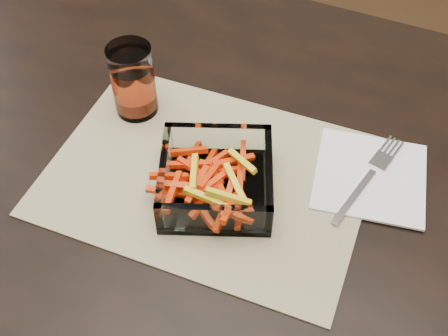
{
  "coord_description": "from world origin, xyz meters",
  "views": [
    {
      "loc": [
        0.18,
        -0.49,
        1.38
      ],
      "look_at": [
        -0.03,
        -0.03,
        0.78
      ],
      "focal_mm": 45.0,
      "sensor_mm": 36.0,
      "label": 1
    }
  ],
  "objects_px": {
    "dining_table": "(248,207)",
    "tumbler": "(133,83)",
    "glass_bowl": "(216,180)",
    "fork": "(370,176)"
  },
  "relations": [
    {
      "from": "glass_bowl",
      "to": "tumbler",
      "type": "xyz_separation_m",
      "value": [
        -0.19,
        0.1,
        0.03
      ]
    },
    {
      "from": "dining_table",
      "to": "fork",
      "type": "xyz_separation_m",
      "value": [
        0.16,
        0.06,
        0.1
      ]
    },
    {
      "from": "dining_table",
      "to": "tumbler",
      "type": "bearing_deg",
      "value": 168.2
    },
    {
      "from": "tumbler",
      "to": "fork",
      "type": "distance_m",
      "value": 0.38
    },
    {
      "from": "dining_table",
      "to": "fork",
      "type": "relative_size",
      "value": 8.44
    },
    {
      "from": "dining_table",
      "to": "glass_bowl",
      "type": "height_order",
      "value": "glass_bowl"
    },
    {
      "from": "glass_bowl",
      "to": "tumbler",
      "type": "distance_m",
      "value": 0.21
    },
    {
      "from": "dining_table",
      "to": "fork",
      "type": "height_order",
      "value": "fork"
    },
    {
      "from": "dining_table",
      "to": "glass_bowl",
      "type": "xyz_separation_m",
      "value": [
        -0.03,
        -0.05,
        0.12
      ]
    },
    {
      "from": "tumbler",
      "to": "glass_bowl",
      "type": "bearing_deg",
      "value": -28.26
    }
  ]
}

